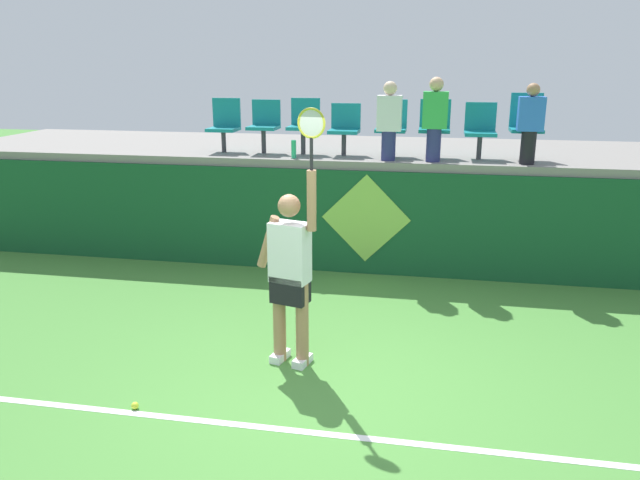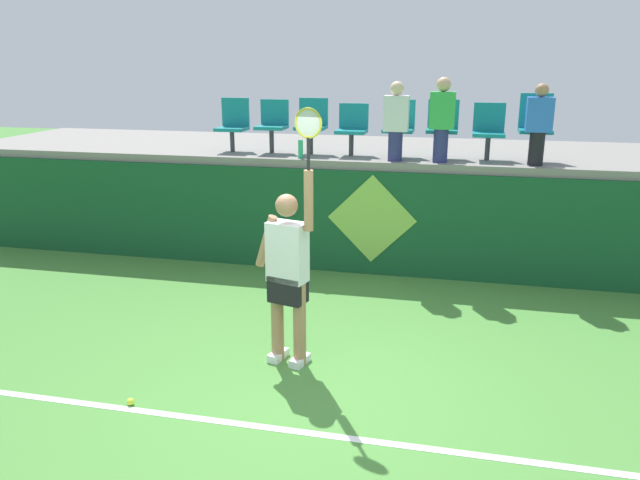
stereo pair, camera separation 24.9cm
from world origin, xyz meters
TOP-DOWN VIEW (x-y plane):
  - ground_plane at (0.00, 0.00)m, footprint 40.00×40.00m
  - court_back_wall at (0.00, 3.56)m, footprint 13.83×0.20m
  - spectator_platform at (0.00, 5.05)m, footprint 13.83×3.08m
  - court_baseline_stripe at (0.00, -0.63)m, footprint 12.45×0.08m
  - tennis_player at (-0.35, 0.57)m, footprint 0.74×0.35m
  - tennis_ball at (-1.52, -0.56)m, footprint 0.07×0.07m
  - water_bottle at (-1.01, 3.67)m, footprint 0.07×0.07m
  - stadium_chair_0 at (-2.21, 4.16)m, footprint 0.44×0.42m
  - stadium_chair_1 at (-1.58, 4.15)m, footprint 0.44×0.42m
  - stadium_chair_2 at (-0.96, 4.16)m, footprint 0.44×0.42m
  - stadium_chair_3 at (-0.35, 4.15)m, footprint 0.44×0.42m
  - stadium_chair_4 at (0.34, 4.16)m, footprint 0.44×0.42m
  - stadium_chair_5 at (0.97, 4.16)m, footprint 0.44×0.42m
  - stadium_chair_6 at (1.61, 4.16)m, footprint 0.44×0.42m
  - stadium_chair_7 at (2.23, 4.16)m, footprint 0.44×0.42m
  - spectator_0 at (0.97, 3.75)m, footprint 0.34×0.20m
  - spectator_1 at (2.23, 3.75)m, footprint 0.34×0.20m
  - spectator_2 at (0.34, 3.74)m, footprint 0.34×0.20m
  - wall_signage_mount at (0.08, 3.45)m, footprint 1.27×0.01m

SIDE VIEW (x-z plane):
  - ground_plane at x=0.00m, z-range 0.00..0.00m
  - wall_signage_mount at x=0.08m, z-range -0.73..0.73m
  - court_baseline_stripe at x=0.00m, z-range 0.00..0.01m
  - tennis_ball at x=-1.52m, z-range 0.00..0.07m
  - court_back_wall at x=0.00m, z-range 0.00..1.50m
  - tennis_player at x=-0.35m, z-range -0.30..2.29m
  - spectator_platform at x=0.00m, z-range 1.50..1.62m
  - water_bottle at x=-1.01m, z-range 1.62..1.88m
  - stadium_chair_3 at x=-0.35m, z-range 1.66..2.41m
  - stadium_chair_0 at x=-2.21m, z-range 1.65..2.46m
  - stadium_chair_6 at x=1.61m, z-range 1.66..2.45m
  - stadium_chair_1 at x=-1.58m, z-range 1.67..2.47m
  - stadium_chair_4 at x=0.34m, z-range 1.67..2.49m
  - stadium_chair_2 at x=-0.96m, z-range 1.68..2.50m
  - stadium_chair_5 at x=0.97m, z-range 1.67..2.50m
  - stadium_chair_7 at x=2.23m, z-range 1.67..2.60m
  - spectator_1 at x=2.23m, z-range 1.64..2.72m
  - spectator_2 at x=0.34m, z-range 1.65..2.74m
  - spectator_0 at x=0.97m, z-range 1.65..2.80m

